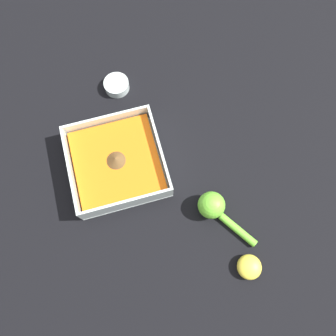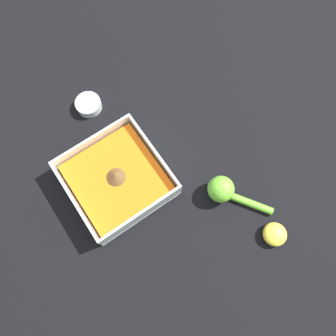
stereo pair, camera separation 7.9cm
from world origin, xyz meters
name	(u,v)px [view 1 (the left image)]	position (x,y,z in m)	size (l,w,h in m)	color
ground_plane	(133,148)	(0.00, 0.00, 0.00)	(4.00, 4.00, 0.00)	black
square_dish	(117,163)	(-0.04, 0.05, 0.02)	(0.23, 0.23, 0.07)	silver
spice_bowl	(117,85)	(0.19, 0.00, 0.01)	(0.07, 0.07, 0.03)	silver
lemon_squeezer	(214,208)	(-0.21, -0.15, 0.03)	(0.15, 0.12, 0.07)	#6BC633
lemon_half	(249,267)	(-0.36, -0.19, 0.02)	(0.06, 0.06, 0.03)	yellow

